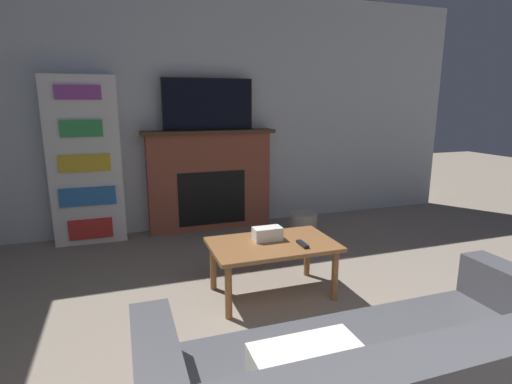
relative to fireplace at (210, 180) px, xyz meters
The scene contains 8 objects.
wall_back 0.79m from the fireplace, 43.32° to the left, with size 6.34×0.06×2.70m.
fireplace is the anchor object (origin of this frame).
tv 0.86m from the fireplace, 90.00° to the right, with size 1.02×0.03×0.57m.
coffee_table 1.83m from the fireplace, 87.47° to the right, with size 0.95×0.59×0.43m.
tissue_box 1.75m from the fireplace, 87.83° to the right, with size 0.22×0.12×0.10m.
remote_control 1.98m from the fireplace, 82.15° to the right, with size 0.04×0.15×0.02m.
bookshelf 1.34m from the fireplace, behind, with size 0.71×0.29×1.74m.
storage_basket 1.20m from the fireplace, 23.28° to the right, with size 0.33×0.33×0.21m.
Camera 1 is at (-1.12, -0.44, 1.47)m, focal length 28.00 mm.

